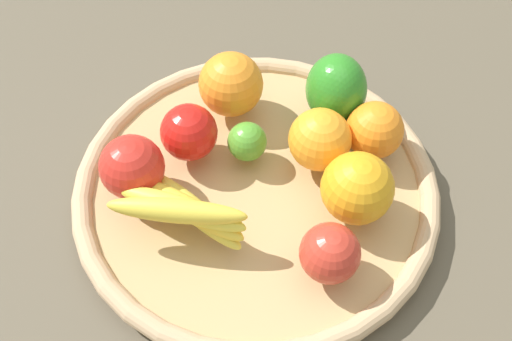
% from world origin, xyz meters
% --- Properties ---
extents(ground_plane, '(2.40, 2.40, 0.00)m').
position_xyz_m(ground_plane, '(0.00, 0.00, 0.00)').
color(ground_plane, brown).
rests_on(ground_plane, ground).
extents(basket, '(0.44, 0.44, 0.03)m').
position_xyz_m(basket, '(0.00, 0.00, 0.02)').
color(basket, tan).
rests_on(basket, ground_plane).
extents(apple_0, '(0.08, 0.08, 0.06)m').
position_xyz_m(apple_0, '(-0.14, -0.01, 0.07)').
color(apple_0, red).
rests_on(apple_0, basket).
extents(orange_3, '(0.12, 0.12, 0.08)m').
position_xyz_m(orange_3, '(-0.09, -0.08, 0.07)').
color(orange_3, orange).
rests_on(orange_3, basket).
extents(apple_1, '(0.09, 0.09, 0.07)m').
position_xyz_m(apple_1, '(0.08, 0.05, 0.07)').
color(apple_1, red).
rests_on(apple_1, basket).
extents(banana_bunch, '(0.15, 0.14, 0.06)m').
position_xyz_m(banana_bunch, '(-0.02, 0.10, 0.07)').
color(banana_bunch, yellow).
rests_on(banana_bunch, basket).
extents(bell_pepper, '(0.10, 0.10, 0.09)m').
position_xyz_m(bell_pepper, '(0.04, -0.14, 0.08)').
color(bell_pepper, '#2D8222').
rests_on(bell_pepper, basket).
extents(lime_0, '(0.06, 0.06, 0.05)m').
position_xyz_m(lime_0, '(0.04, -0.01, 0.06)').
color(lime_0, '#4E962C').
rests_on(lime_0, basket).
extents(apple_2, '(0.08, 0.08, 0.07)m').
position_xyz_m(apple_2, '(0.06, 0.13, 0.07)').
color(apple_2, red).
rests_on(apple_2, basket).
extents(orange_0, '(0.10, 0.10, 0.08)m').
position_xyz_m(orange_0, '(0.12, -0.03, 0.07)').
color(orange_0, orange).
rests_on(orange_0, basket).
extents(orange_1, '(0.10, 0.10, 0.07)m').
position_xyz_m(orange_1, '(-0.01, -0.08, 0.07)').
color(orange_1, orange).
rests_on(orange_1, basket).
extents(orange_2, '(0.10, 0.10, 0.07)m').
position_xyz_m(orange_2, '(-0.03, -0.15, 0.07)').
color(orange_2, orange).
rests_on(orange_2, basket).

